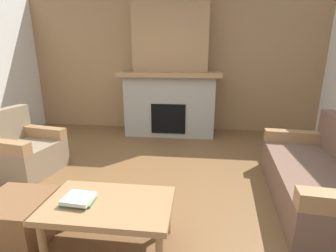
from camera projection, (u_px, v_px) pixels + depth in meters
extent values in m
plane|color=brown|center=(144.00, 205.00, 2.70)|extent=(9.00, 9.00, 0.00)
cube|color=#997047|center=(173.00, 64.00, 5.19)|extent=(6.00, 0.12, 2.70)
cube|color=gray|center=(170.00, 105.00, 5.02)|extent=(1.70, 0.70, 1.15)
cube|color=black|center=(168.00, 119.00, 4.75)|extent=(0.64, 0.08, 0.56)
cube|color=#997047|center=(170.00, 74.00, 4.80)|extent=(1.90, 0.82, 0.08)
cube|color=#997047|center=(171.00, 31.00, 4.73)|extent=(1.40, 0.50, 1.47)
cube|color=brown|center=(314.00, 184.00, 2.72)|extent=(1.01, 1.87, 0.40)
cube|color=#997047|center=(297.00, 137.00, 3.42)|extent=(0.85, 0.24, 0.15)
cube|color=#847056|center=(27.00, 158.00, 3.41)|extent=(0.88, 0.88, 0.40)
cube|color=#847056|center=(4.00, 126.00, 3.38)|extent=(0.27, 0.77, 0.45)
cube|color=#997047|center=(3.00, 147.00, 3.05)|extent=(0.77, 0.27, 0.15)
cube|color=#997047|center=(41.00, 132.00, 3.62)|extent=(0.77, 0.27, 0.15)
cube|color=#997047|center=(109.00, 205.00, 2.00)|extent=(1.00, 0.60, 0.05)
cylinder|color=#997047|center=(43.00, 245.00, 1.88)|extent=(0.06, 0.06, 0.38)
cylinder|color=#997047|center=(73.00, 207.00, 2.33)|extent=(0.06, 0.06, 0.38)
cylinder|color=#997047|center=(168.00, 214.00, 2.23)|extent=(0.06, 0.06, 0.38)
cube|color=brown|center=(18.00, 220.00, 2.14)|extent=(0.52, 0.52, 0.40)
cube|color=#3D7F4C|center=(78.00, 201.00, 1.98)|extent=(0.25, 0.16, 0.02)
cube|color=beige|center=(79.00, 198.00, 1.97)|extent=(0.24, 0.21, 0.03)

